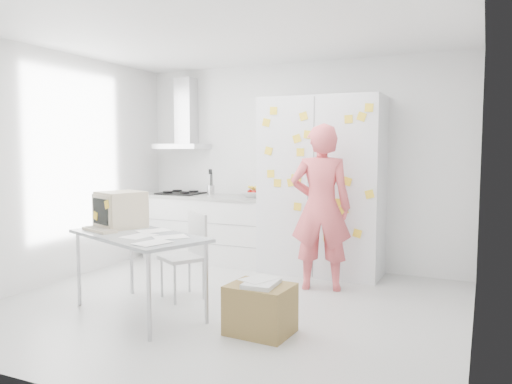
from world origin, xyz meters
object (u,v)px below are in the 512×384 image
at_px(desk, 126,221).
at_px(chair, 188,250).
at_px(cardboard_box, 260,308).
at_px(person, 321,207).

relative_size(desk, chair, 1.79).
height_order(desk, cardboard_box, desk).
relative_size(chair, cardboard_box, 1.61).
bearing_deg(desk, person, 63.19).
bearing_deg(chair, person, 67.88).
bearing_deg(chair, cardboard_box, 1.47).
distance_m(desk, chair, 0.74).
xyz_separation_m(desk, chair, (0.39, 0.51, -0.36)).
bearing_deg(person, cardboard_box, 72.31).
xyz_separation_m(person, desk, (-1.56, -1.39, -0.06)).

